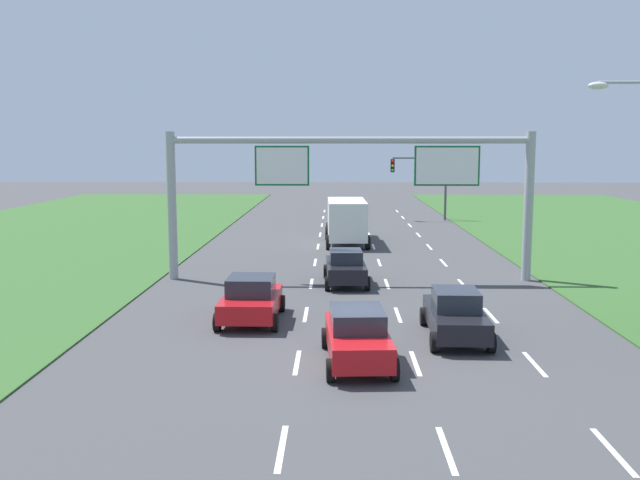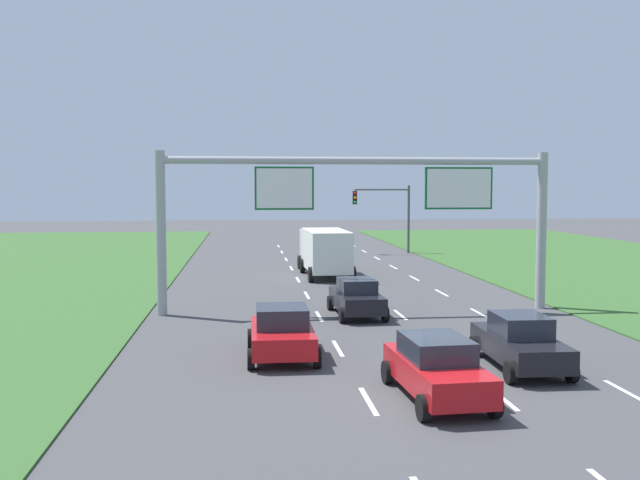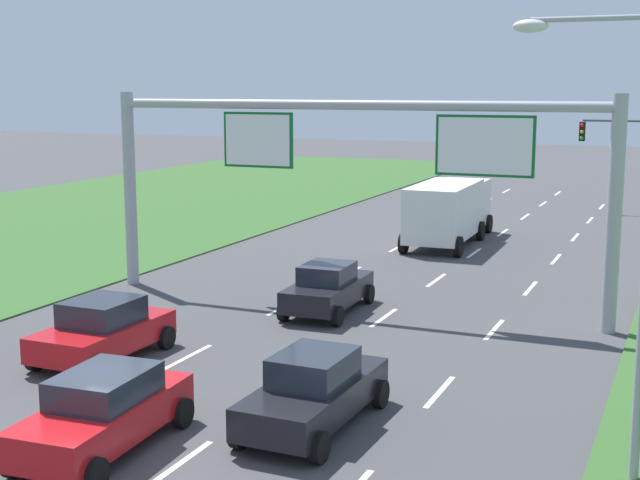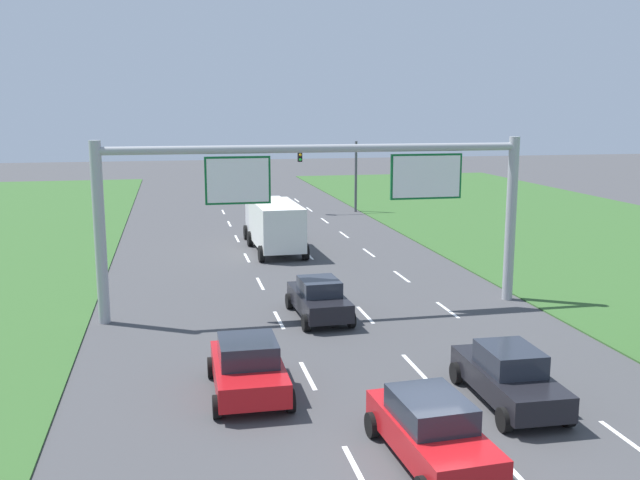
{
  "view_description": "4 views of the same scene",
  "coord_description": "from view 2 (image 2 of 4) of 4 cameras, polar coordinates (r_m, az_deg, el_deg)",
  "views": [
    {
      "loc": [
        -0.6,
        -20.41,
        6.43
      ],
      "look_at": [
        -1.3,
        10.04,
        2.31
      ],
      "focal_mm": 40.0,
      "sensor_mm": 36.0,
      "label": 1
    },
    {
      "loc": [
        -4.87,
        -17.62,
        5.47
      ],
      "look_at": [
        -1.9,
        10.25,
        3.38
      ],
      "focal_mm": 40.0,
      "sensor_mm": 36.0,
      "label": 2
    },
    {
      "loc": [
        10.63,
        -13.78,
        7.19
      ],
      "look_at": [
        0.01,
        10.96,
        2.53
      ],
      "focal_mm": 50.0,
      "sensor_mm": 36.0,
      "label": 3
    },
    {
      "loc": [
        -5.65,
        -14.59,
        8.18
      ],
      "look_at": [
        0.16,
        13.28,
        2.89
      ],
      "focal_mm": 40.0,
      "sensor_mm": 36.0,
      "label": 4
    }
  ],
  "objects": [
    {
      "name": "car_near_red",
      "position": [
        22.51,
        15.69,
        -7.86
      ],
      "size": [
        2.07,
        4.48,
        1.64
      ],
      "rotation": [
        0.0,
        0.0,
        -0.02
      ],
      "color": "black",
      "rests_on": "ground_plane"
    },
    {
      "name": "sign_gantry",
      "position": [
        31.09,
        3.39,
        3.15
      ],
      "size": [
        17.24,
        0.44,
        7.0
      ],
      "color": "#9EA0A5",
      "rests_on": "ground_plane"
    },
    {
      "name": "car_mid_lane",
      "position": [
        23.09,
        -3.06,
        -7.37
      ],
      "size": [
        2.24,
        4.1,
        1.64
      ],
      "rotation": [
        0.0,
        0.0,
        -0.01
      ],
      "color": "red",
      "rests_on": "ground_plane"
    },
    {
      "name": "ground_plane",
      "position": [
        19.08,
        9.2,
        -12.44
      ],
      "size": [
        200.0,
        200.0,
        0.0
      ],
      "primitive_type": "plane",
      "color": "#424244"
    },
    {
      "name": "lane_dashes_slip",
      "position": [
        34.59,
        11.06,
        -4.9
      ],
      "size": [
        0.14,
        68.4,
        0.01
      ],
      "color": "white",
      "rests_on": "ground_plane"
    },
    {
      "name": "car_far_ahead",
      "position": [
        30.34,
        2.94,
        -4.61
      ],
      "size": [
        2.12,
        4.27,
        1.59
      ],
      "rotation": [
        0.0,
        0.0,
        0.04
      ],
      "color": "black",
      "rests_on": "ground_plane"
    },
    {
      "name": "lane_dashes_inner_right",
      "position": [
        33.73,
        5.35,
        -5.07
      ],
      "size": [
        0.14,
        68.4,
        0.01
      ],
      "color": "white",
      "rests_on": "ground_plane"
    },
    {
      "name": "traffic_light_mast",
      "position": [
        58.8,
        5.27,
        2.69
      ],
      "size": [
        4.76,
        0.49,
        5.6
      ],
      "color": "#47494F",
      "rests_on": "ground_plane"
    },
    {
      "name": "car_lead_silver",
      "position": [
        18.88,
        9.31,
        -10.04
      ],
      "size": [
        2.2,
        4.46,
        1.62
      ],
      "rotation": [
        0.0,
        0.0,
        0.06
      ],
      "color": "red",
      "rests_on": "ground_plane"
    },
    {
      "name": "lane_dashes_inner_left",
      "position": [
        33.22,
        -0.61,
        -5.2
      ],
      "size": [
        0.14,
        68.4,
        0.01
      ],
      "color": "white",
      "rests_on": "ground_plane"
    },
    {
      "name": "box_truck",
      "position": [
        44.14,
        0.33,
        -0.77
      ],
      "size": [
        2.84,
        8.11,
        2.85
      ],
      "rotation": [
        0.0,
        0.0,
        0.03
      ],
      "color": "silver",
      "rests_on": "ground_plane"
    }
  ]
}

